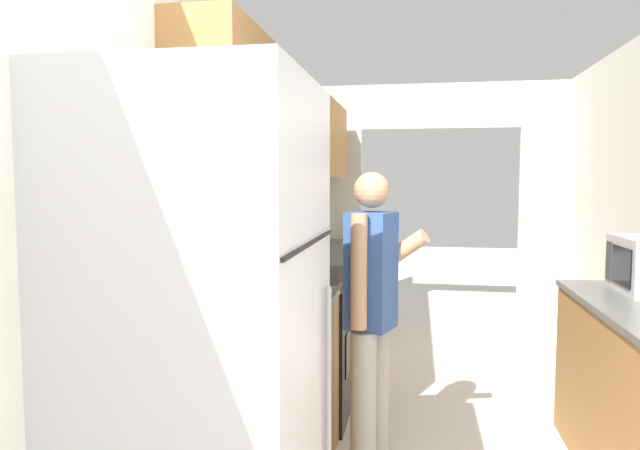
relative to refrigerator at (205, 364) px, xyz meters
The scene contains 6 objects.
wall_left 1.76m from the refrigerator, 100.60° to the left, with size 0.38×7.28×2.50m.
wall_far_with_doorway 4.38m from the refrigerator, 78.13° to the left, with size 2.90×0.06×2.50m.
counter_left 2.39m from the refrigerator, 91.31° to the left, with size 0.62×3.65×0.92m.
refrigerator is the anchor object (origin of this frame).
range_oven 1.91m from the refrigerator, 91.40° to the left, with size 0.66×0.77×1.06m.
person 1.18m from the refrigerator, 67.07° to the left, with size 0.50×0.45×1.57m.
Camera 1 is at (-0.21, -1.09, 1.53)m, focal length 32.00 mm.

